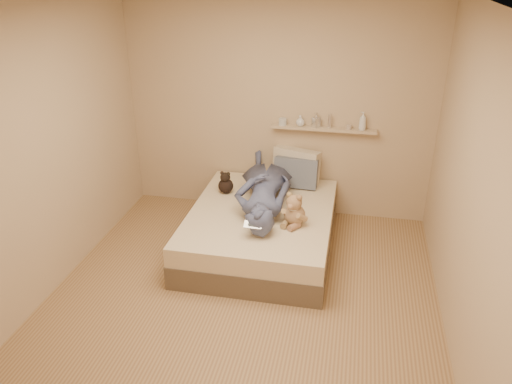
% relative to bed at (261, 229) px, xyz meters
% --- Properties ---
extents(room, '(3.80, 3.80, 3.80)m').
position_rel_bed_xyz_m(room, '(0.00, -0.93, 1.08)').
color(room, '#9B7B50').
rests_on(room, ground).
extents(bed, '(1.50, 1.90, 0.45)m').
position_rel_bed_xyz_m(bed, '(0.00, 0.00, 0.00)').
color(bed, brown).
rests_on(bed, floor).
extents(game_console, '(0.17, 0.08, 0.06)m').
position_rel_bed_xyz_m(game_console, '(0.04, -0.59, 0.38)').
color(game_console, '#B3B5BA').
rests_on(game_console, bed).
extents(teddy_bear, '(0.28, 0.29, 0.35)m').
position_rel_bed_xyz_m(teddy_bear, '(0.38, -0.23, 0.37)').
color(teddy_bear, '#9C7C55').
rests_on(teddy_bear, bed).
extents(dark_plush, '(0.17, 0.17, 0.26)m').
position_rel_bed_xyz_m(dark_plush, '(-0.48, 0.35, 0.34)').
color(dark_plush, black).
rests_on(dark_plush, bed).
extents(pillow_cream, '(0.58, 0.36, 0.41)m').
position_rel_bed_xyz_m(pillow_cream, '(0.26, 0.83, 0.43)').
color(pillow_cream, beige).
rests_on(pillow_cream, bed).
extents(pillow_grey, '(0.51, 0.23, 0.36)m').
position_rel_bed_xyz_m(pillow_grey, '(0.27, 0.69, 0.40)').
color(pillow_grey, slate).
rests_on(pillow_grey, bed).
extents(person, '(0.76, 1.67, 0.39)m').
position_rel_bed_xyz_m(person, '(-0.00, 0.18, 0.42)').
color(person, '#4E557A').
rests_on(person, bed).
extents(wall_shelf, '(1.20, 0.12, 0.03)m').
position_rel_bed_xyz_m(wall_shelf, '(0.55, 0.91, 0.88)').
color(wall_shelf, tan).
rests_on(wall_shelf, wall_back).
extents(shelf_bottles, '(1.01, 0.13, 0.21)m').
position_rel_bed_xyz_m(shelf_bottles, '(0.52, 0.91, 0.97)').
color(shelf_bottles, silver).
rests_on(shelf_bottles, wall_shelf).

